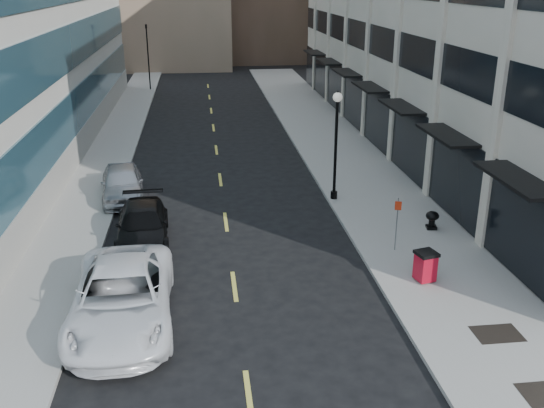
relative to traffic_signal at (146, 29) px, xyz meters
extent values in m
cube|color=#9B988D|center=(13.00, -28.00, -5.64)|extent=(5.00, 80.00, 0.15)
cube|color=#9B988D|center=(-1.00, -28.00, -5.64)|extent=(3.00, 80.00, 0.15)
cube|color=black|center=(15.52, -21.00, -3.72)|extent=(0.18, 46.00, 3.60)
cube|color=black|center=(15.53, -21.00, 0.78)|extent=(0.12, 46.00, 1.80)
cube|color=beige|center=(15.50, -38.00, 3.28)|extent=(0.35, 0.60, 18.00)
cube|color=beige|center=(15.50, -32.00, 3.28)|extent=(0.35, 0.60, 18.00)
cube|color=beige|center=(15.50, -26.00, 3.28)|extent=(0.35, 0.60, 18.00)
cube|color=black|center=(14.85, -41.00, -1.82)|extent=(1.30, 4.00, 0.12)
cube|color=black|center=(14.85, -35.00, -1.82)|extent=(1.30, 4.00, 0.12)
cube|color=black|center=(14.85, -29.00, -1.82)|extent=(1.30, 4.00, 0.12)
cube|color=black|center=(14.85, -23.00, -1.82)|extent=(1.30, 4.00, 0.12)
cube|color=black|center=(14.85, -17.00, -1.82)|extent=(1.30, 4.00, 0.12)
cube|color=black|center=(14.85, -11.00, -1.82)|extent=(1.30, 4.00, 0.12)
cube|color=black|center=(14.85, -5.00, -1.82)|extent=(1.30, 4.00, 0.12)
cube|color=#9B988D|center=(-2.46, -21.00, -4.82)|extent=(0.20, 46.00, 1.80)
cube|color=#2C5667|center=(-2.47, -21.00, -2.72)|extent=(0.14, 45.60, 2.40)
cube|color=#2C5667|center=(-2.47, -21.00, 0.78)|extent=(0.14, 45.60, 2.40)
cube|color=black|center=(13.10, -44.20, -5.56)|extent=(1.40, 1.00, 0.01)
cube|color=#D8CC4C|center=(5.50, -46.00, -5.71)|extent=(0.15, 2.20, 0.01)
cube|color=#D8CC4C|center=(5.50, -40.00, -5.71)|extent=(0.15, 2.20, 0.01)
cube|color=#D8CC4C|center=(5.50, -34.00, -5.71)|extent=(0.15, 2.20, 0.01)
cube|color=#D8CC4C|center=(5.50, -28.00, -5.71)|extent=(0.15, 2.20, 0.01)
cube|color=#D8CC4C|center=(5.50, -22.00, -5.71)|extent=(0.15, 2.20, 0.01)
cube|color=#D8CC4C|center=(5.50, -16.00, -5.71)|extent=(0.15, 2.20, 0.01)
cube|color=#D8CC4C|center=(5.50, -10.00, -5.71)|extent=(0.15, 2.20, 0.01)
cube|color=#D8CC4C|center=(5.50, -4.00, -5.71)|extent=(0.15, 2.20, 0.01)
cube|color=#D8CC4C|center=(5.50, 2.00, -5.71)|extent=(0.15, 2.20, 0.01)
cylinder|color=black|center=(0.00, 0.00, -2.72)|extent=(0.12, 0.12, 6.00)
imported|color=black|center=(0.00, 0.00, 0.27)|extent=(0.66, 0.66, 1.98)
imported|color=white|center=(1.94, -42.00, -4.80)|extent=(3.22, 6.67, 1.83)
imported|color=black|center=(2.07, -35.78, -4.98)|extent=(2.33, 5.18, 1.47)
imported|color=#989CA0|center=(0.70, -30.47, -4.89)|extent=(2.53, 5.05, 1.65)
cube|color=#B00B1F|center=(12.13, -40.66, -5.03)|extent=(0.73, 0.73, 0.97)
cube|color=black|center=(12.13, -40.66, -4.52)|extent=(0.82, 0.82, 0.12)
cylinder|color=black|center=(11.94, -40.34, -5.46)|extent=(0.06, 0.21, 0.21)
cylinder|color=black|center=(12.32, -40.34, -5.46)|extent=(0.06, 0.21, 0.21)
cylinder|color=black|center=(10.80, -32.00, -5.39)|extent=(0.32, 0.32, 0.36)
cylinder|color=black|center=(10.80, -32.00, -3.10)|extent=(0.14, 0.14, 4.54)
sphere|color=silver|center=(10.80, -32.00, -0.68)|extent=(0.43, 0.43, 0.43)
cone|color=black|center=(10.80, -32.00, -0.44)|extent=(0.12, 0.12, 0.18)
cylinder|color=slate|center=(11.90, -38.05, -4.49)|extent=(0.04, 0.04, 2.16)
cube|color=#B5260C|center=(11.90, -38.07, -3.72)|extent=(0.25, 0.10, 0.34)
cube|color=black|center=(14.10, -36.16, -5.51)|extent=(0.48, 0.48, 0.12)
cylinder|color=black|center=(14.10, -36.16, -5.27)|extent=(0.26, 0.26, 0.40)
ellipsoid|color=black|center=(14.10, -36.16, -4.99)|extent=(0.56, 0.56, 0.39)
camera|label=1|loc=(4.55, -58.83, 4.41)|focal=40.00mm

